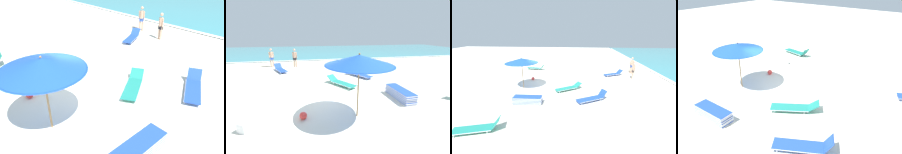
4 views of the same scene
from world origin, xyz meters
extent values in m
cube|color=silver|center=(0.00, 0.00, -0.08)|extent=(60.00, 60.00, 0.16)
cube|color=#B8AE96|center=(0.00, 9.30, 0.00)|extent=(57.00, 2.20, 0.00)
cube|color=#B8AE96|center=(-6.72, 5.81, 0.00)|extent=(3.11, 1.57, 0.00)
cube|color=white|center=(0.00, 11.03, 0.06)|extent=(56.00, 0.44, 0.01)
cylinder|color=#9E7547|center=(1.07, -1.82, 1.13)|extent=(0.06, 0.06, 2.27)
cone|color=blue|center=(1.07, -1.82, 2.27)|extent=(2.56, 2.56, 0.37)
cylinder|color=#163D95|center=(1.07, -1.82, 2.09)|extent=(2.48, 2.48, 0.01)
sphere|color=#9E7547|center=(1.07, -1.82, 2.48)|extent=(0.07, 0.07, 0.07)
cube|color=blue|center=(3.72, -0.63, 0.14)|extent=(0.65, 1.82, 0.03)
cube|color=silver|center=(3.72, -0.63, 0.11)|extent=(0.66, 1.85, 0.04)
cube|color=blue|center=(3.72, -0.60, 0.23)|extent=(0.65, 1.82, 0.03)
cube|color=silver|center=(3.72, -0.60, 0.20)|extent=(0.66, 1.85, 0.04)
cube|color=blue|center=(3.72, -0.61, 0.31)|extent=(0.65, 1.82, 0.03)
cube|color=silver|center=(3.72, -0.61, 0.28)|extent=(0.66, 1.85, 0.04)
cube|color=blue|center=(3.72, -0.63, 0.40)|extent=(0.65, 1.82, 0.03)
cube|color=silver|center=(3.72, -0.63, 0.37)|extent=(0.66, 1.85, 0.04)
cube|color=blue|center=(3.72, -0.60, 0.48)|extent=(0.65, 1.82, 0.03)
cube|color=silver|center=(3.72, -0.60, 0.45)|extent=(0.66, 1.85, 0.04)
cube|color=blue|center=(-3.06, 6.01, 0.17)|extent=(1.24, 1.74, 0.03)
cylinder|color=silver|center=(-3.33, 5.88, 0.17)|extent=(0.73, 1.49, 0.03)
cylinder|color=silver|center=(-2.79, 6.14, 0.17)|extent=(0.73, 1.49, 0.03)
cube|color=blue|center=(-3.50, 6.93, 0.36)|extent=(0.70, 0.62, 0.40)
cylinder|color=silver|center=(-3.02, 5.33, 0.08)|extent=(0.03, 0.03, 0.16)
cylinder|color=silver|center=(-2.56, 5.54, 0.08)|extent=(0.03, 0.03, 0.16)
cylinder|color=silver|center=(-3.57, 6.48, 0.08)|extent=(0.03, 0.03, 0.16)
cylinder|color=silver|center=(-3.10, 6.70, 0.08)|extent=(0.03, 0.03, 0.16)
cube|color=#1E8475|center=(1.32, 1.64, 0.17)|extent=(1.43, 1.76, 0.03)
cylinder|color=silver|center=(1.07, 1.48, 0.17)|extent=(0.95, 1.45, 0.03)
cylinder|color=silver|center=(1.57, 1.80, 0.17)|extent=(0.95, 1.45, 0.03)
cube|color=#1E8475|center=(0.73, 2.55, 0.32)|extent=(0.74, 0.72, 0.32)
cylinder|color=silver|center=(1.47, 0.94, 0.08)|extent=(0.03, 0.03, 0.16)
cylinder|color=silver|center=(1.89, 1.22, 0.08)|extent=(0.03, 0.03, 0.16)
cylinder|color=silver|center=(0.74, 2.06, 0.08)|extent=(0.03, 0.03, 0.16)
cylinder|color=silver|center=(1.17, 2.34, 0.08)|extent=(0.03, 0.03, 0.16)
cube|color=blue|center=(3.06, 3.32, 0.17)|extent=(1.39, 1.86, 0.03)
cylinder|color=silver|center=(2.79, 3.18, 0.17)|extent=(0.90, 1.58, 0.03)
cylinder|color=silver|center=(3.32, 3.47, 0.17)|extent=(0.90, 1.58, 0.03)
cube|color=blue|center=(2.54, 4.24, 0.40)|extent=(0.67, 0.58, 0.47)
cylinder|color=silver|center=(3.17, 2.59, 0.08)|extent=(0.03, 0.03, 0.16)
cylinder|color=silver|center=(3.62, 2.84, 0.08)|extent=(0.03, 0.03, 0.16)
cylinder|color=silver|center=(2.49, 3.81, 0.08)|extent=(0.03, 0.03, 0.16)
cylinder|color=silver|center=(2.94, 4.06, 0.08)|extent=(0.03, 0.03, 0.16)
cylinder|color=tan|center=(-4.18, 8.41, 0.45)|extent=(0.11, 0.11, 0.90)
cylinder|color=tan|center=(-4.36, 8.31, 0.45)|extent=(0.11, 0.11, 0.90)
cube|color=#2D51B2|center=(-4.27, 8.36, 0.82)|extent=(0.35, 0.30, 0.24)
cylinder|color=tan|center=(-4.27, 8.36, 1.18)|extent=(0.27, 0.27, 0.55)
cylinder|color=tan|center=(-4.11, 8.45, 1.17)|extent=(0.08, 0.08, 0.55)
cylinder|color=tan|center=(-4.43, 8.27, 1.17)|extent=(0.08, 0.08, 0.55)
sphere|color=tan|center=(-4.27, 8.36, 1.66)|extent=(0.21, 0.21, 0.21)
cylinder|color=tan|center=(-2.14, 7.78, 0.45)|extent=(0.11, 0.11, 0.90)
cylinder|color=tan|center=(-1.95, 7.72, 0.45)|extent=(0.11, 0.11, 0.90)
cube|color=black|center=(-2.05, 7.75, 0.82)|extent=(0.34, 0.26, 0.24)
cylinder|color=tan|center=(-2.05, 7.75, 1.18)|extent=(0.27, 0.27, 0.55)
cylinder|color=tan|center=(-2.23, 7.81, 1.17)|extent=(0.08, 0.08, 0.55)
cylinder|color=tan|center=(-1.87, 7.69, 1.17)|extent=(0.08, 0.08, 0.55)
sphere|color=tan|center=(-2.05, 7.75, 1.66)|extent=(0.21, 0.21, 0.21)
sphere|color=red|center=(-1.04, -1.67, 0.15)|extent=(0.29, 0.29, 0.29)
cube|color=white|center=(-2.92, -2.00, 0.16)|extent=(0.53, 0.58, 0.32)
cube|color=white|center=(-2.92, -2.00, 0.35)|extent=(0.55, 0.61, 0.05)
camera|label=1|loc=(6.44, -3.95, 4.85)|focal=35.00mm
camera|label=2|loc=(-0.69, -6.91, 3.21)|focal=24.00mm
camera|label=3|loc=(12.13, 2.47, 4.47)|focal=24.00mm
camera|label=4|loc=(7.88, 6.64, 5.67)|focal=35.00mm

